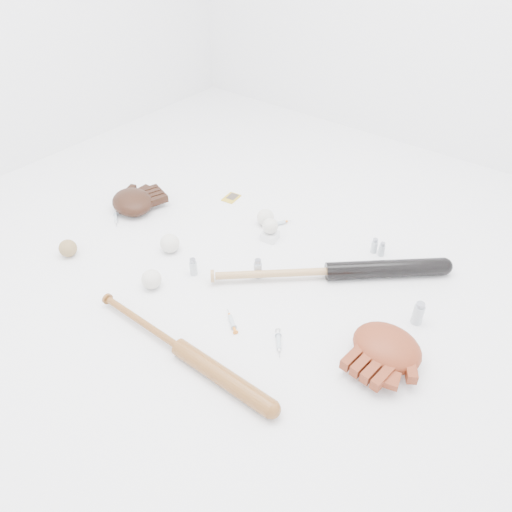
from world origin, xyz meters
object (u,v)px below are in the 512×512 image
Objects in this scene: glove_dark at (132,202)px; pedestal at (270,236)px; bat_dark at (329,271)px; bat_wood at (180,348)px.

pedestal is at bearing 36.64° from glove_dark.
bat_dark is 1.21× the size of bat_wood.
bat_dark is 1.00m from glove_dark.
bat_wood is at bearing -13.08° from glove_dark.
bat_dark reaches higher than bat_wood.
bat_dark is 0.34m from pedestal.
glove_dark is (-0.99, -0.15, 0.01)m from bat_dark.
pedestal is (-0.34, 0.07, -0.02)m from bat_dark.
bat_wood is 0.94m from glove_dark.
glove_dark is 0.68m from pedestal.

